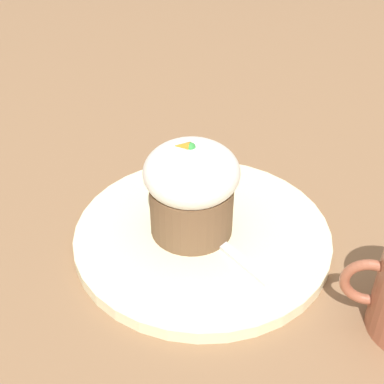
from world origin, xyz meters
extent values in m
plane|color=#846042|center=(0.00, 0.00, 0.00)|extent=(4.00, 4.00, 0.00)
cylinder|color=beige|center=(0.00, 0.00, 0.01)|extent=(0.27, 0.27, 0.01)
cylinder|color=brown|center=(0.01, 0.00, 0.04)|extent=(0.08, 0.08, 0.06)
ellipsoid|color=white|center=(0.01, 0.00, 0.09)|extent=(0.09, 0.09, 0.06)
cone|color=orange|center=(0.02, 0.00, 0.11)|extent=(0.01, 0.01, 0.01)
sphere|color=green|center=(0.01, 0.00, 0.11)|extent=(0.01, 0.01, 0.01)
cube|color=silver|center=(-0.05, 0.04, 0.02)|extent=(0.07, 0.06, 0.00)
ellipsoid|color=silver|center=(0.00, 0.00, 0.02)|extent=(0.05, 0.05, 0.01)
torus|color=#9E563D|center=(-0.16, 0.07, 0.05)|extent=(0.05, 0.01, 0.05)
camera|label=1|loc=(-0.09, 0.41, 0.38)|focal=50.00mm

